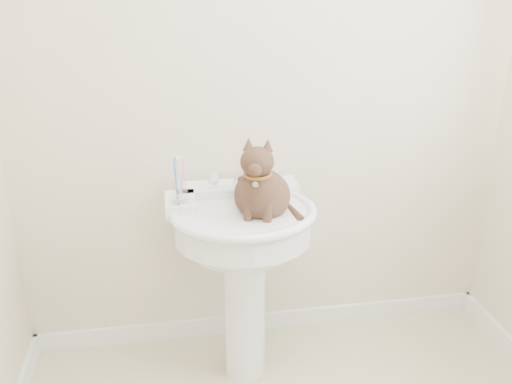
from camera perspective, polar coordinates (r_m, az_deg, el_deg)
name	(u,v)px	position (r m, az deg, el deg)	size (l,w,h in m)	color
wall_back	(266,78)	(2.31, 1.08, 11.87)	(2.20, 0.00, 2.50)	beige
baseboard_back	(265,321)	(2.78, 0.94, -13.39)	(2.20, 0.02, 0.09)	white
pedestal_sink	(243,241)	(2.21, -1.37, -5.23)	(0.60, 0.59, 0.82)	white
faucet	(238,179)	(2.25, -1.89, 1.42)	(0.28, 0.12, 0.14)	silver
soap_bar	(259,176)	(2.35, 0.30, 1.70)	(0.09, 0.06, 0.03)	#F23629
toothbrush_cup	(180,192)	(2.12, -8.03, 0.03)	(0.07, 0.07, 0.19)	silver
cat	(262,190)	(2.09, 0.66, 0.18)	(0.24, 0.31, 0.45)	#563024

